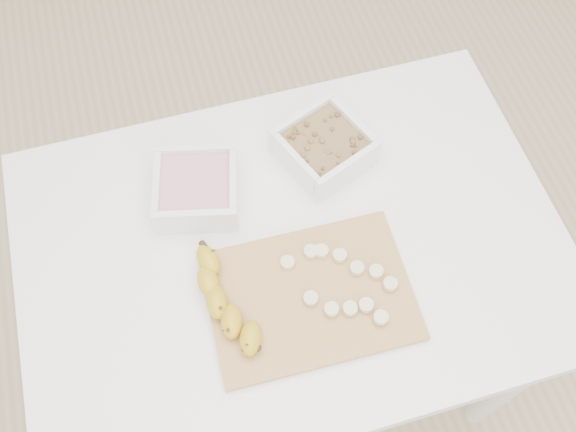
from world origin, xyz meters
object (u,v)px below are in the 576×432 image
object	(u,v)px
bowl_yogurt	(197,189)
bowl_granola	(324,147)
table	(292,266)
banana	(226,302)
cutting_board	(310,296)

from	to	relation	value
bowl_yogurt	bowl_granola	distance (m)	0.26
table	banana	distance (m)	0.21
bowl_yogurt	cutting_board	world-z (taller)	bowl_yogurt
bowl_granola	banana	size ratio (longest dim) A/B	0.93
bowl_granola	cutting_board	world-z (taller)	bowl_granola
bowl_granola	cutting_board	size ratio (longest dim) A/B	0.56
cutting_board	banana	xyz separation A→B (m)	(-0.14, 0.02, 0.03)
bowl_yogurt	bowl_granola	xyz separation A→B (m)	(0.26, 0.02, 0.00)
bowl_granola	banana	xyz separation A→B (m)	(-0.26, -0.25, -0.00)
bowl_granola	cutting_board	bearing A→B (deg)	-112.35
table	banana	size ratio (longest dim) A/B	4.69
bowl_yogurt	table	bearing A→B (deg)	-45.19
table	banana	xyz separation A→B (m)	(-0.14, -0.09, 0.13)
bowl_granola	banana	bearing A→B (deg)	-135.19
bowl_yogurt	cutting_board	xyz separation A→B (m)	(0.14, -0.25, -0.03)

